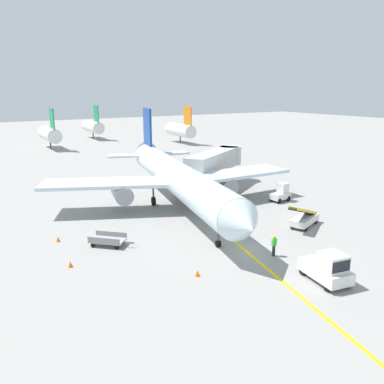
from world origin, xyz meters
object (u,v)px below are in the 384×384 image
at_px(pushback_tug, 327,268).
at_px(safety_cone_wingtip_right, 217,218).
at_px(safety_cone_nose_right, 197,273).
at_px(airliner, 176,177).
at_px(jet_bridge, 218,160).
at_px(safety_cone_nose_left, 58,239).
at_px(baggage_tug_near_wing, 281,193).
at_px(ground_crew_marshaller, 274,245).
at_px(baggage_cart_loaded, 108,240).
at_px(belt_loader_forward_hold, 304,218).
at_px(safety_cone_wingtip_left, 70,264).

relative_size(pushback_tug, safety_cone_wingtip_right, 8.79).
xyz_separation_m(safety_cone_nose_right, safety_cone_wingtip_right, (8.08, 9.14, 0.00)).
distance_m(airliner, safety_cone_nose_right, 17.05).
xyz_separation_m(jet_bridge, safety_cone_nose_left, (-22.91, -8.99, -3.32)).
height_order(baggage_tug_near_wing, ground_crew_marshaller, baggage_tug_near_wing).
bearing_deg(baggage_cart_loaded, safety_cone_nose_left, 137.43).
bearing_deg(safety_cone_nose_left, airliner, 14.97).
relative_size(airliner, ground_crew_marshaller, 20.61).
bearing_deg(safety_cone_nose_right, safety_cone_wingtip_right, 48.51).
bearing_deg(pushback_tug, ground_crew_marshaller, 90.44).
bearing_deg(jet_bridge, baggage_tug_near_wing, -77.21).
bearing_deg(belt_loader_forward_hold, baggage_tug_near_wing, 60.28).
distance_m(pushback_tug, safety_cone_wingtip_left, 18.06).
relative_size(baggage_cart_loaded, safety_cone_wingtip_left, 7.39).
height_order(ground_crew_marshaller, safety_cone_nose_right, ground_crew_marshaller).
height_order(ground_crew_marshaller, safety_cone_wingtip_left, ground_crew_marshaller).
bearing_deg(safety_cone_wingtip_right, jet_bridge, 54.64).
bearing_deg(baggage_tug_near_wing, safety_cone_nose_right, -149.20).
xyz_separation_m(baggage_tug_near_wing, safety_cone_wingtip_right, (-10.34, -1.85, -0.71)).
bearing_deg(baggage_cart_loaded, belt_loader_forward_hold, -16.35).
xyz_separation_m(safety_cone_nose_left, safety_cone_nose_right, (6.68, -11.63, 0.00)).
relative_size(jet_bridge, baggage_tug_near_wing, 4.80).
relative_size(belt_loader_forward_hold, safety_cone_nose_left, 11.62).
height_order(baggage_tug_near_wing, safety_cone_wingtip_left, baggage_tug_near_wing).
distance_m(airliner, jet_bridge, 10.76).
height_order(airliner, safety_cone_nose_left, airliner).
bearing_deg(safety_cone_nose_left, jet_bridge, 21.43).
bearing_deg(ground_crew_marshaller, airliner, 89.95).
bearing_deg(safety_cone_nose_left, baggage_tug_near_wing, -1.48).
bearing_deg(baggage_cart_loaded, safety_cone_wingtip_right, 2.81).
bearing_deg(baggage_tug_near_wing, airliner, 159.62).
bearing_deg(safety_cone_nose_right, airliner, 65.67).
bearing_deg(ground_crew_marshaller, pushback_tug, -89.56).
relative_size(jet_bridge, ground_crew_marshaller, 7.19).
bearing_deg(safety_cone_nose_left, ground_crew_marshaller, -41.09).
distance_m(jet_bridge, ground_crew_marshaller, 22.97).
distance_m(safety_cone_wingtip_left, safety_cone_wingtip_right, 15.50).
height_order(pushback_tug, safety_cone_wingtip_left, pushback_tug).
xyz_separation_m(airliner, baggage_tug_near_wing, (11.52, -4.28, -2.49)).
bearing_deg(safety_cone_nose_right, safety_cone_nose_left, 119.86).
bearing_deg(pushback_tug, safety_cone_nose_right, 142.79).
relative_size(safety_cone_nose_right, safety_cone_wingtip_right, 1.00).
bearing_deg(baggage_tug_near_wing, jet_bridge, 102.79).
relative_size(airliner, safety_cone_wingtip_left, 79.63).
relative_size(belt_loader_forward_hold, safety_cone_wingtip_left, 11.62).
bearing_deg(baggage_cart_loaded, safety_cone_wingtip_left, -146.37).
relative_size(safety_cone_nose_left, safety_cone_nose_right, 1.00).
distance_m(jet_bridge, safety_cone_wingtip_right, 14.47).
bearing_deg(baggage_cart_loaded, airliner, 33.11).
relative_size(pushback_tug, safety_cone_wingtip_left, 8.79).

